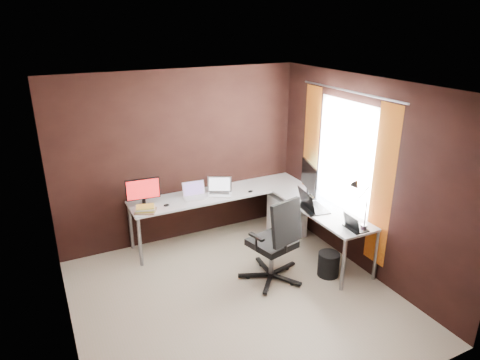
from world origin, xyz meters
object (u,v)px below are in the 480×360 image
drawer_pedestal (287,215)px  laptop_black_big (311,205)px  office_chair (274,256)px  laptop_white (195,194)px  book_stack (145,209)px  monitor_right (309,178)px  desk_lamp (359,199)px  laptop_silver (219,190)px  laptop_black_small (354,226)px  wastebasket (328,264)px  monitor_left (143,191)px

drawer_pedestal → laptop_black_big: bearing=-98.5°
office_chair → laptop_white: bearing=98.2°
book_stack → drawer_pedestal: bearing=-4.6°
monitor_right → desk_lamp: desk_lamp is taller
laptop_black_big → office_chair: (-0.71, -0.24, -0.46)m
laptop_silver → laptop_white: bearing=-158.4°
drawer_pedestal → monitor_right: 0.81m
laptop_black_big → desk_lamp: bearing=-157.4°
laptop_white → book_stack: size_ratio=1.04×
laptop_black_small → office_chair: (-0.84, 0.46, -0.44)m
laptop_white → book_stack: 0.78m
laptop_silver → laptop_black_small: (1.01, -1.75, -0.01)m
book_stack → laptop_black_big: bearing=-24.4°
laptop_white → wastebasket: laptop_white is taller
laptop_silver → drawer_pedestal: bearing=10.0°
book_stack → wastebasket: 2.49m
monitor_left → laptop_white: bearing=4.4°
wastebasket → laptop_black_small: bearing=-53.0°
monitor_left → laptop_silver: size_ratio=1.07×
office_chair → wastebasket: bearing=-33.0°
drawer_pedestal → laptop_black_small: (0.03, -1.44, 0.47)m
laptop_white → laptop_black_small: (1.38, -1.79, -0.00)m
laptop_silver → wastebasket: (0.85, -1.54, -0.62)m
laptop_black_small → laptop_white: bearing=40.1°
drawer_pedestal → laptop_black_big: laptop_black_big is taller
monitor_left → laptop_white: 0.75m
monitor_right → office_chair: bearing=141.5°
wastebasket → monitor_right: bearing=74.3°
drawer_pedestal → office_chair: bearing=-129.7°
monitor_left → desk_lamp: (2.14, -1.80, 0.16)m
laptop_white → office_chair: office_chair is taller
laptop_black_small → desk_lamp: (0.04, 0.00, 0.34)m
laptop_black_small → office_chair: office_chair is taller
drawer_pedestal → monitor_right: size_ratio=1.00×
book_stack → office_chair: bearing=-41.7°
laptop_silver → wastebasket: laptop_silver is taller
drawer_pedestal → book_stack: 2.17m
monitor_right → book_stack: (-2.21, 0.54, -0.25)m
monitor_left → desk_lamp: bearing=-34.9°
drawer_pedestal → wastebasket: (-0.14, -1.22, -0.14)m
laptop_black_big → book_stack: laptop_black_big is taller
laptop_black_small → wastebasket: laptop_black_small is taller
laptop_white → laptop_silver: (0.37, -0.04, 0.00)m
wastebasket → drawer_pedestal: bearing=83.6°
drawer_pedestal → laptop_silver: bearing=162.3°
laptop_black_small → office_chair: 1.06m
drawer_pedestal → book_stack: book_stack is taller
laptop_white → desk_lamp: 2.30m
drawer_pedestal → laptop_black_small: laptop_black_small is taller
book_stack → office_chair: size_ratio=0.29×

